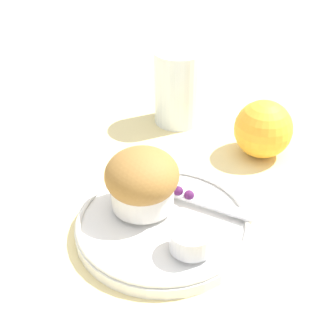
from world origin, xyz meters
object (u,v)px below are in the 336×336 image
object	(u,v)px
butter_knife	(191,197)
juice_glass	(178,87)
muffin	(141,181)
orange_fruit	(263,129)

from	to	relation	value
butter_knife	juice_glass	world-z (taller)	juice_glass
juice_glass	butter_knife	bearing A→B (deg)	-55.55
muffin	orange_fruit	size ratio (longest dim) A/B	1.04
orange_fruit	juice_glass	distance (m)	0.16
orange_fruit	juice_glass	bearing A→B (deg)	171.81
muffin	juice_glass	size ratio (longest dim) A/B	0.73
orange_fruit	muffin	bearing A→B (deg)	-108.02
butter_knife	juice_glass	bearing A→B (deg)	120.48
muffin	butter_knife	world-z (taller)	muffin
muffin	juice_glass	xyz separation A→B (m)	(-0.09, 0.23, 0.00)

